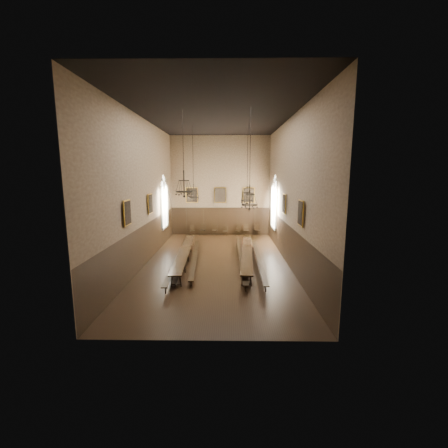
{
  "coord_description": "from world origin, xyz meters",
  "views": [
    {
      "loc": [
        0.73,
        -18.44,
        5.67
      ],
      "look_at": [
        0.45,
        1.5,
        2.28
      ],
      "focal_mm": 24.0,
      "sensor_mm": 36.0,
      "label": 1
    }
  ],
  "objects_px": {
    "chair_5": "(238,233)",
    "chair_7": "(257,232)",
    "bench_right_inner": "(241,258)",
    "table_left": "(185,256)",
    "bench_right_outer": "(258,260)",
    "chandelier_back_left": "(194,192)",
    "chair_6": "(246,232)",
    "chandelier_back_right": "(247,195)",
    "chair_4": "(225,233)",
    "chair_3": "(215,232)",
    "bench_left_outer": "(178,259)",
    "table_right": "(247,257)",
    "chandelier_front_left": "(184,187)",
    "bench_left_inner": "(195,258)",
    "chandelier_front_right": "(249,199)",
    "chair_1": "(192,232)",
    "chair_2": "(203,232)"
  },
  "relations": [
    {
      "from": "table_left",
      "to": "bench_right_outer",
      "type": "bearing_deg",
      "value": -6.22
    },
    {
      "from": "bench_left_outer",
      "to": "chandelier_back_left",
      "type": "xyz_separation_m",
      "value": [
        0.7,
        3.22,
        4.07
      ]
    },
    {
      "from": "bench_right_inner",
      "to": "table_right",
      "type": "bearing_deg",
      "value": 14.7
    },
    {
      "from": "chandelier_back_right",
      "to": "chandelier_front_left",
      "type": "xyz_separation_m",
      "value": [
        -3.73,
        -4.44,
        0.77
      ]
    },
    {
      "from": "chair_6",
      "to": "bench_right_inner",
      "type": "bearing_deg",
      "value": -104.89
    },
    {
      "from": "bench_left_inner",
      "to": "chandelier_front_right",
      "type": "distance_m",
      "value": 5.86
    },
    {
      "from": "table_left",
      "to": "bench_right_outer",
      "type": "xyz_separation_m",
      "value": [
        4.72,
        -0.51,
        -0.1
      ]
    },
    {
      "from": "chair_6",
      "to": "chandelier_front_left",
      "type": "height_order",
      "value": "chandelier_front_left"
    },
    {
      "from": "bench_right_outer",
      "to": "chandelier_back_left",
      "type": "xyz_separation_m",
      "value": [
        -4.39,
        3.26,
        4.09
      ]
    },
    {
      "from": "table_left",
      "to": "chair_1",
      "type": "height_order",
      "value": "chair_1"
    },
    {
      "from": "chair_1",
      "to": "chair_6",
      "type": "relative_size",
      "value": 0.91
    },
    {
      "from": "chair_5",
      "to": "chandelier_back_left",
      "type": "xyz_separation_m",
      "value": [
        -3.35,
        -5.52,
        4.08
      ]
    },
    {
      "from": "table_left",
      "to": "chair_5",
      "type": "xyz_separation_m",
      "value": [
        3.68,
        8.27,
        -0.09
      ]
    },
    {
      "from": "chair_2",
      "to": "chandelier_back_right",
      "type": "height_order",
      "value": "chandelier_back_right"
    },
    {
      "from": "bench_left_inner",
      "to": "chair_3",
      "type": "distance_m",
      "value": 8.5
    },
    {
      "from": "bench_left_inner",
      "to": "chair_3",
      "type": "height_order",
      "value": "chair_3"
    },
    {
      "from": "table_left",
      "to": "chandelier_back_right",
      "type": "bearing_deg",
      "value": 27.81
    },
    {
      "from": "bench_left_outer",
      "to": "bench_left_inner",
      "type": "distance_m",
      "value": 1.09
    },
    {
      "from": "chandelier_back_left",
      "to": "chandelier_front_right",
      "type": "bearing_deg",
      "value": -56.48
    },
    {
      "from": "bench_right_outer",
      "to": "chair_5",
      "type": "distance_m",
      "value": 8.84
    },
    {
      "from": "chair_4",
      "to": "chair_3",
      "type": "bearing_deg",
      "value": -171.76
    },
    {
      "from": "table_left",
      "to": "chair_3",
      "type": "relative_size",
      "value": 9.5
    },
    {
      "from": "table_right",
      "to": "bench_right_inner",
      "type": "xyz_separation_m",
      "value": [
        -0.4,
        -0.1,
        -0.06
      ]
    },
    {
      "from": "chair_3",
      "to": "chair_6",
      "type": "distance_m",
      "value": 2.89
    },
    {
      "from": "bench_right_outer",
      "to": "chair_3",
      "type": "height_order",
      "value": "chair_3"
    },
    {
      "from": "chandelier_front_right",
      "to": "chair_5",
      "type": "bearing_deg",
      "value": 91.4
    },
    {
      "from": "chandelier_front_left",
      "to": "chandelier_front_right",
      "type": "xyz_separation_m",
      "value": [
        3.56,
        -0.46,
        -0.62
      ]
    },
    {
      "from": "table_left",
      "to": "bench_left_outer",
      "type": "distance_m",
      "value": 0.61
    },
    {
      "from": "bench_right_inner",
      "to": "chair_6",
      "type": "xyz_separation_m",
      "value": [
        0.83,
        8.43,
        0.02
      ]
    },
    {
      "from": "bench_left_inner",
      "to": "chair_5",
      "type": "relative_size",
      "value": 9.69
    },
    {
      "from": "table_left",
      "to": "chair_7",
      "type": "xyz_separation_m",
      "value": [
        5.49,
        8.36,
        -0.07
      ]
    },
    {
      "from": "bench_right_outer",
      "to": "chandelier_back_right",
      "type": "bearing_deg",
      "value": 102.4
    },
    {
      "from": "bench_left_outer",
      "to": "chair_6",
      "type": "bearing_deg",
      "value": 61.06
    },
    {
      "from": "chair_3",
      "to": "chandelier_front_left",
      "type": "relative_size",
      "value": 0.22
    },
    {
      "from": "bench_right_outer",
      "to": "chandelier_back_left",
      "type": "height_order",
      "value": "chandelier_back_left"
    },
    {
      "from": "bench_right_outer",
      "to": "chair_6",
      "type": "bearing_deg",
      "value": 91.62
    },
    {
      "from": "chair_2",
      "to": "chandelier_front_left",
      "type": "height_order",
      "value": "chandelier_front_left"
    },
    {
      "from": "table_left",
      "to": "chair_1",
      "type": "distance_m",
      "value": 8.32
    },
    {
      "from": "chair_5",
      "to": "chair_6",
      "type": "height_order",
      "value": "chair_6"
    },
    {
      "from": "bench_left_outer",
      "to": "bench_right_inner",
      "type": "height_order",
      "value": "bench_right_inner"
    },
    {
      "from": "table_left",
      "to": "chandelier_back_right",
      "type": "relative_size",
      "value": 1.8
    },
    {
      "from": "chair_5",
      "to": "chair_7",
      "type": "bearing_deg",
      "value": 21.39
    },
    {
      "from": "chair_1",
      "to": "chandelier_front_left",
      "type": "height_order",
      "value": "chandelier_front_left"
    },
    {
      "from": "bench_right_outer",
      "to": "chair_4",
      "type": "relative_size",
      "value": 11.05
    },
    {
      "from": "bench_left_outer",
      "to": "table_right",
      "type": "bearing_deg",
      "value": 5.43
    },
    {
      "from": "bench_right_inner",
      "to": "chair_7",
      "type": "xyz_separation_m",
      "value": [
        1.86,
        8.53,
        0.01
      ]
    },
    {
      "from": "chandelier_back_right",
      "to": "chair_2",
      "type": "bearing_deg",
      "value": 120.85
    },
    {
      "from": "chair_6",
      "to": "chandelier_front_right",
      "type": "xyz_separation_m",
      "value": [
        -0.52,
        -10.99,
        4.02
      ]
    },
    {
      "from": "chair_6",
      "to": "chair_5",
      "type": "bearing_deg",
      "value": 170.86
    },
    {
      "from": "table_left",
      "to": "chair_4",
      "type": "height_order",
      "value": "chair_4"
    }
  ]
}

